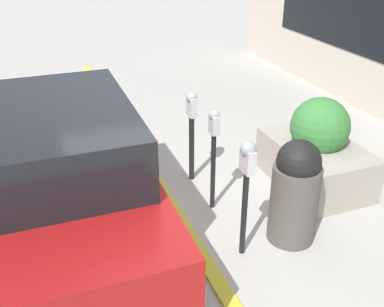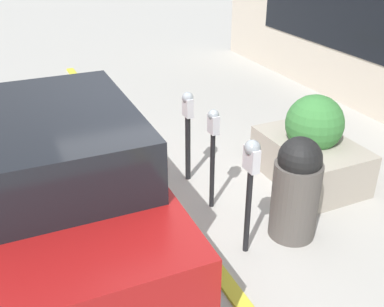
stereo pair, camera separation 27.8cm
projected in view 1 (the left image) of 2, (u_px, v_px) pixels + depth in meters
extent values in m
plane|color=#ADAAA3|center=(183.00, 215.00, 5.56)|extent=(40.00, 40.00, 0.00)
cube|color=gold|center=(177.00, 215.00, 5.52)|extent=(13.50, 0.16, 0.04)
cylinder|color=black|center=(244.00, 214.00, 4.71)|extent=(0.06, 0.06, 1.01)
cube|color=silver|center=(248.00, 161.00, 4.41)|extent=(0.19, 0.09, 0.25)
sphere|color=gray|center=(248.00, 149.00, 4.35)|extent=(0.16, 0.16, 0.16)
cylinder|color=black|center=(213.00, 172.00, 5.49)|extent=(0.06, 0.06, 1.03)
cube|color=silver|center=(214.00, 125.00, 5.20)|extent=(0.15, 0.09, 0.23)
sphere|color=gray|center=(214.00, 115.00, 5.15)|extent=(0.13, 0.13, 0.13)
cylinder|color=black|center=(192.00, 148.00, 6.13)|extent=(0.07, 0.07, 0.95)
cube|color=silver|center=(192.00, 107.00, 5.85)|extent=(0.18, 0.09, 0.26)
sphere|color=gray|center=(192.00, 98.00, 5.79)|extent=(0.15, 0.15, 0.15)
cube|color=#A39989|center=(315.00, 164.00, 6.11)|extent=(1.53, 0.99, 0.60)
sphere|color=#387A38|center=(320.00, 127.00, 5.86)|extent=(0.77, 0.77, 0.77)
cube|color=maroon|center=(62.00, 180.00, 4.97)|extent=(4.27, 1.83, 0.62)
cube|color=black|center=(55.00, 136.00, 4.55)|extent=(2.23, 1.58, 0.61)
cylinder|color=black|center=(111.00, 145.00, 6.46)|extent=(0.75, 0.21, 0.75)
cylinder|color=black|center=(169.00, 258.00, 4.29)|extent=(0.75, 0.21, 0.75)
cylinder|color=#514C47|center=(294.00, 203.00, 4.96)|extent=(0.53, 0.53, 0.92)
sphere|color=black|center=(299.00, 162.00, 4.72)|extent=(0.48, 0.48, 0.48)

